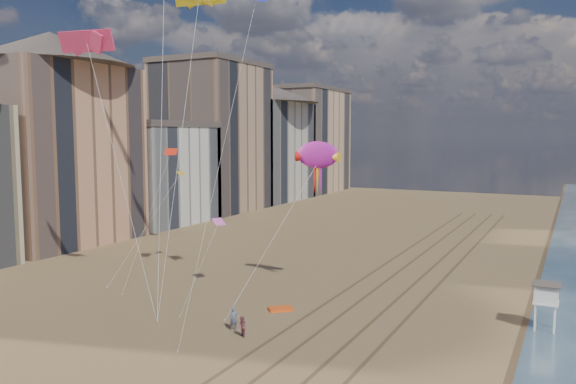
% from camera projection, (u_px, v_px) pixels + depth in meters
% --- Properties ---
extents(tracks, '(7.68, 120.00, 0.01)m').
position_uv_depth(tracks, '(385.00, 294.00, 51.95)').
color(tracks, brown).
rests_on(tracks, ground).
extents(buildings, '(34.72, 131.35, 29.00)m').
position_uv_depth(buildings, '(194.00, 141.00, 104.13)').
color(buildings, '#C6B284').
rests_on(buildings, ground).
extents(lifeguard_stand, '(1.98, 1.98, 3.57)m').
position_uv_depth(lifeguard_stand, '(546.00, 294.00, 42.11)').
color(lifeguard_stand, silver).
rests_on(lifeguard_stand, ground).
extents(grounded_kite, '(2.30, 2.24, 0.22)m').
position_uv_depth(grounded_kite, '(281.00, 309.00, 47.16)').
color(grounded_kite, '#FF5415').
rests_on(grounded_kite, ground).
extents(show_kite, '(4.32, 5.99, 16.49)m').
position_uv_depth(show_kite, '(318.00, 155.00, 51.42)').
color(show_kite, '#B21B9E').
rests_on(show_kite, ground).
extents(kite_flyer_a, '(0.76, 0.75, 1.77)m').
position_uv_depth(kite_flyer_a, '(234.00, 319.00, 42.21)').
color(kite_flyer_a, slate).
rests_on(kite_flyer_a, ground).
extents(kite_flyer_b, '(0.96, 0.92, 1.56)m').
position_uv_depth(kite_flyer_b, '(242.00, 327.00, 40.71)').
color(kite_flyer_b, '#904954').
rests_on(kite_flyer_b, ground).
extents(small_kites, '(16.74, 10.85, 19.75)m').
position_uv_depth(small_kites, '(209.00, 122.00, 52.27)').
color(small_kites, gold).
rests_on(small_kites, ground).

